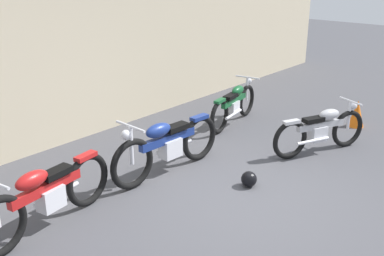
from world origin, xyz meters
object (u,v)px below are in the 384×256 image
object	(u,v)px
motorcycle_silver	(321,130)
traffic_cone	(357,114)
helmet	(249,179)
motorcycle_green	(234,104)
motorcycle_blue	(167,145)
motorcycle_red	(46,196)

from	to	relation	value
motorcycle_silver	traffic_cone	bearing A→B (deg)	25.13
motorcycle_silver	helmet	bearing A→B (deg)	-162.33
motorcycle_silver	motorcycle_green	distance (m)	2.05
traffic_cone	motorcycle_green	bearing A→B (deg)	126.71
motorcycle_blue	helmet	bearing A→B (deg)	113.59
motorcycle_blue	motorcycle_green	world-z (taller)	motorcycle_blue
motorcycle_green	motorcycle_red	xyz separation A→B (m)	(-4.77, -0.53, 0.04)
helmet	motorcycle_red	bearing A→B (deg)	153.67
motorcycle_green	motorcycle_red	bearing A→B (deg)	176.61
traffic_cone	motorcycle_blue	world-z (taller)	motorcycle_blue
helmet	traffic_cone	size ratio (longest dim) A/B	0.44
traffic_cone	motorcycle_blue	size ratio (longest dim) A/B	0.25
helmet	motorcycle_green	bearing A→B (deg)	40.27
traffic_cone	motorcycle_green	distance (m)	2.50
helmet	motorcycle_blue	world-z (taller)	motorcycle_blue
traffic_cone	motorcycle_red	xyz separation A→B (m)	(-6.27, 1.47, 0.19)
traffic_cone	motorcycle_blue	distance (m)	4.36
helmet	traffic_cone	bearing A→B (deg)	-2.75
motorcycle_red	motorcycle_green	bearing A→B (deg)	178.42
traffic_cone	motorcycle_red	distance (m)	6.44
helmet	traffic_cone	xyz separation A→B (m)	(3.65, -0.18, 0.15)
motorcycle_green	motorcycle_silver	bearing A→B (deg)	-106.70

